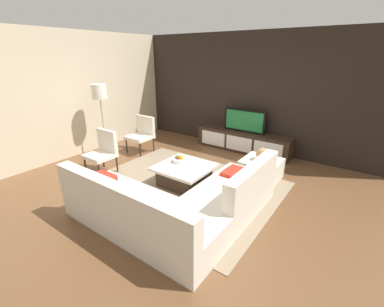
{
  "coord_description": "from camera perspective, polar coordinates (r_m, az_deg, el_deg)",
  "views": [
    {
      "loc": [
        2.51,
        -3.32,
        2.29
      ],
      "look_at": [
        -0.14,
        0.39,
        0.52
      ],
      "focal_mm": 24.03,
      "sensor_mm": 36.0,
      "label": 1
    }
  ],
  "objects": [
    {
      "name": "ground_plane",
      "position": [
        4.75,
        -1.43,
        -7.64
      ],
      "size": [
        14.0,
        14.0,
        0.0
      ],
      "primitive_type": "plane",
      "color": "brown"
    },
    {
      "name": "feature_wall_back",
      "position": [
        6.58,
        13.09,
        12.89
      ],
      "size": [
        6.4,
        0.12,
        2.8
      ],
      "primitive_type": "cube",
      "color": "black",
      "rests_on": "ground"
    },
    {
      "name": "side_wall_left",
      "position": [
        6.77,
        -23.16,
        11.99
      ],
      "size": [
        0.12,
        5.2,
        2.8
      ],
      "primitive_type": "cube",
      "color": "beige",
      "rests_on": "ground"
    },
    {
      "name": "area_rug",
      "position": [
        4.8,
        -2.39,
        -7.24
      ],
      "size": [
        3.38,
        2.69,
        0.01
      ],
      "primitive_type": "cube",
      "color": "gray",
      "rests_on": "ground"
    },
    {
      "name": "media_console",
      "position": [
        6.57,
        11.22,
        2.68
      ],
      "size": [
        2.37,
        0.49,
        0.5
      ],
      "color": "#332319",
      "rests_on": "ground"
    },
    {
      "name": "television",
      "position": [
        6.42,
        11.56,
        7.14
      ],
      "size": [
        1.06,
        0.06,
        0.55
      ],
      "color": "black",
      "rests_on": "media_console"
    },
    {
      "name": "sectional_couch",
      "position": [
        3.74,
        -3.15,
        -11.24
      ],
      "size": [
        2.39,
        2.37,
        0.83
      ],
      "color": "silver",
      "rests_on": "ground"
    },
    {
      "name": "coffee_table",
      "position": [
        4.78,
        -1.69,
        -4.71
      ],
      "size": [
        0.95,
        0.93,
        0.38
      ],
      "color": "#332319",
      "rests_on": "ground"
    },
    {
      "name": "accent_chair_near",
      "position": [
        5.5,
        -19.09,
        0.9
      ],
      "size": [
        0.53,
        0.51,
        0.87
      ],
      "rotation": [
        0.0,
        0.0,
        -0.03
      ],
      "color": "#332319",
      "rests_on": "ground"
    },
    {
      "name": "floor_lamp",
      "position": [
        6.3,
        -19.81,
        11.97
      ],
      "size": [
        0.33,
        0.33,
        1.67
      ],
      "color": "#A5A5AA",
      "rests_on": "ground"
    },
    {
      "name": "ottoman",
      "position": [
        5.17,
        15.02,
        -3.44
      ],
      "size": [
        0.7,
        0.7,
        0.4
      ],
      "primitive_type": "cube",
      "color": "silver",
      "rests_on": "ground"
    },
    {
      "name": "fruit_bowl",
      "position": [
        4.86,
        -2.73,
        -1.35
      ],
      "size": [
        0.28,
        0.28,
        0.13
      ],
      "color": "silver",
      "rests_on": "coffee_table"
    },
    {
      "name": "accent_chair_far",
      "position": [
        6.49,
        -10.99,
        4.68
      ],
      "size": [
        0.55,
        0.54,
        0.87
      ],
      "rotation": [
        0.0,
        0.0,
        -0.14
      ],
      "color": "#332319",
      "rests_on": "ground"
    },
    {
      "name": "decorative_ball",
      "position": [
        5.05,
        15.36,
        -0.11
      ],
      "size": [
        0.24,
        0.24,
        0.24
      ],
      "primitive_type": "sphere",
      "color": "#AD8451",
      "rests_on": "ottoman"
    }
  ]
}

